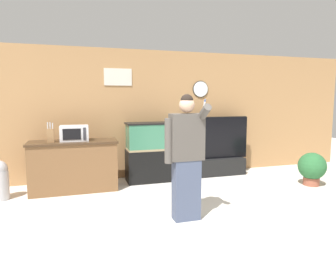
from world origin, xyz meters
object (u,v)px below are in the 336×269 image
Objects in this scene: tv_on_stand at (218,158)px; aquarium_on_stand at (153,152)px; counter_island at (74,166)px; person_standing at (186,156)px; potted_plant at (312,167)px; microwave at (74,133)px; knife_block at (50,135)px.

aquarium_on_stand is at bearing -177.38° from tv_on_stand.
person_standing reaches higher than counter_island.
aquarium_on_stand is 1.87× the size of potted_plant.
microwave reaches higher than counter_island.
person_standing reaches higher than aquarium_on_stand.
tv_on_stand reaches higher than aquarium_on_stand.
counter_island is 2.32m from person_standing.
person_standing is (1.43, -1.78, 0.43)m from counter_island.
tv_on_stand is at bearing 136.19° from potted_plant.
knife_block is at bearing -168.30° from microwave.
counter_island reaches higher than potted_plant.
microwave is 0.28× the size of person_standing.
microwave is 0.39m from knife_block.
person_standing reaches higher than knife_block.
person_standing is at bearing -91.44° from aquarium_on_stand.
knife_block reaches higher than counter_island.
microwave is 1.40× the size of knife_block.
aquarium_on_stand is 2.02m from person_standing.
aquarium_on_stand is 0.69× the size of person_standing.
microwave is at bearing -172.56° from aquarium_on_stand.
potted_plant is (4.23, -0.99, -0.68)m from microwave.
tv_on_stand is 0.80× the size of person_standing.
microwave is at bearing 166.78° from potted_plant.
potted_plant is at bearing -13.22° from microwave.
counter_island is 1.50m from aquarium_on_stand.
person_standing reaches higher than microwave.
tv_on_stand reaches higher than potted_plant.
knife_block is 0.25× the size of tv_on_stand.
counter_island is at bearing -171.59° from aquarium_on_stand.
counter_island is at bearing -174.46° from tv_on_stand.
aquarium_on_stand is at bearing 88.56° from person_standing.
person_standing is (1.79, -1.73, -0.14)m from knife_block.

